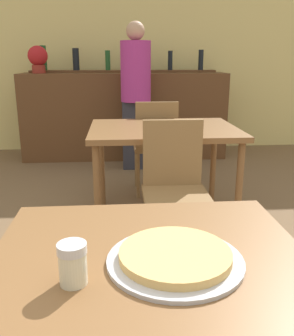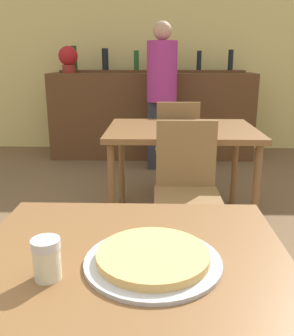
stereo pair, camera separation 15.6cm
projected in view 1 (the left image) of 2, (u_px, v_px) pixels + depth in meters
wall_back at (123, 48)px, 5.15m from camera, size 8.00×0.05×2.80m
dining_table_near at (150, 283)px, 1.09m from camera, size 0.91×0.80×0.73m
dining_table_far at (163, 138)px, 2.87m from camera, size 1.11×0.86×0.76m
bar_counter at (125, 116)px, 4.91m from camera, size 2.60×0.56×1.09m
bar_back_shelf at (120, 67)px, 4.86m from camera, size 2.39×0.24×0.33m
chair_far_side_front at (174, 182)px, 2.34m from camera, size 0.40×0.40×0.90m
chair_far_side_back at (156, 141)px, 3.49m from camera, size 0.40×0.40×0.90m
pizza_tray at (175, 257)px, 1.03m from camera, size 0.38×0.38×0.04m
cheese_shaker at (73, 263)px, 0.92m from camera, size 0.07×0.07×0.11m
person_standing at (136, 92)px, 4.26m from camera, size 0.34×0.34×1.66m
potted_plant at (38, 58)px, 4.57m from camera, size 0.24×0.24×0.33m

